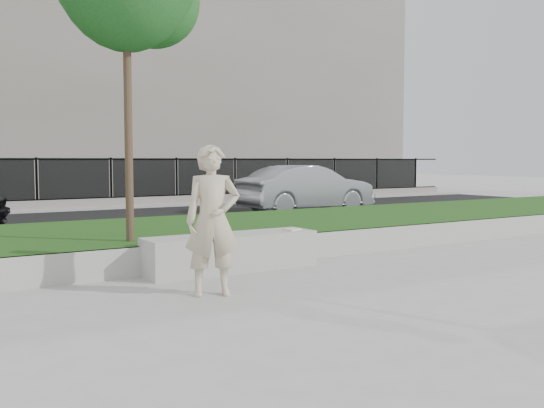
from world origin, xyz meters
TOP-DOWN VIEW (x-y plane):
  - ground at (0.00, 0.00)m, footprint 90.00×90.00m
  - grass_bank at (0.00, 3.00)m, footprint 34.00×4.00m
  - grass_kerb at (0.00, 1.04)m, footprint 34.00×0.08m
  - street at (0.00, 8.50)m, footprint 34.00×7.00m
  - far_pavement at (0.00, 13.00)m, footprint 34.00×3.00m
  - iron_fence at (0.00, 12.00)m, footprint 32.00×0.30m
  - building_facade at (0.00, 20.00)m, footprint 34.00×10.00m
  - stone_bench at (-0.24, 0.80)m, footprint 2.50×0.62m
  - man at (-1.16, -0.45)m, footprint 0.73×0.60m
  - book at (0.73, 0.72)m, footprint 0.28×0.24m
  - car_silver at (5.97, 7.68)m, footprint 4.12×1.51m

SIDE VIEW (x-z plane):
  - ground at x=0.00m, z-range 0.00..0.00m
  - street at x=0.00m, z-range 0.00..0.04m
  - far_pavement at x=0.00m, z-range 0.00..0.12m
  - grass_bank at x=0.00m, z-range 0.00..0.40m
  - grass_kerb at x=0.00m, z-range 0.00..0.40m
  - stone_bench at x=-0.24m, z-range 0.00..0.51m
  - book at x=0.73m, z-range 0.51..0.54m
  - iron_fence at x=0.00m, z-range -0.21..1.29m
  - car_silver at x=5.97m, z-range 0.04..1.39m
  - man at x=-1.16m, z-range 0.00..1.71m
  - building_facade at x=0.00m, z-range 0.00..10.00m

